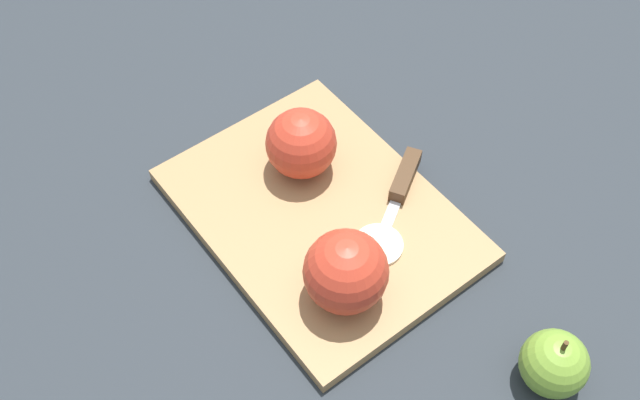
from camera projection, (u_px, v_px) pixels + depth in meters
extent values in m
plane|color=#282D33|center=(320.00, 218.00, 0.88)|extent=(4.00, 4.00, 0.00)
cube|color=#A37A4C|center=(320.00, 214.00, 0.87)|extent=(0.38, 0.30, 0.02)
sphere|color=red|center=(301.00, 144.00, 0.87)|extent=(0.08, 0.08, 0.08)
cylinder|color=beige|center=(308.00, 144.00, 0.87)|extent=(0.05, 0.06, 0.08)
sphere|color=red|center=(346.00, 272.00, 0.77)|extent=(0.09, 0.09, 0.09)
cylinder|color=beige|center=(343.00, 278.00, 0.76)|extent=(0.08, 0.03, 0.08)
cube|color=silver|center=(382.00, 237.00, 0.84)|extent=(0.05, 0.10, 0.00)
cube|color=#472D19|center=(405.00, 175.00, 0.89)|extent=(0.05, 0.07, 0.02)
cylinder|color=beige|center=(378.00, 245.00, 0.84)|extent=(0.06, 0.06, 0.00)
sphere|color=olive|center=(554.00, 364.00, 0.73)|extent=(0.07, 0.07, 0.07)
cylinder|color=#4C3319|center=(565.00, 345.00, 0.70)|extent=(0.01, 0.00, 0.01)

